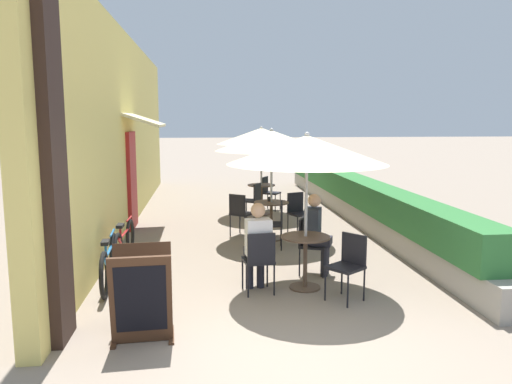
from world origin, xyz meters
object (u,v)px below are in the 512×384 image
cafe_chair_far_left (253,198)px  cafe_chair_far_right (269,190)px  patio_table_near (305,253)px  coffee_cup_mid (269,199)px  patio_umbrella_far (261,136)px  cafe_chair_near_back (259,257)px  patio_umbrella_near (307,150)px  bicycle_second (124,243)px  patio_table_mid (271,214)px  cafe_chair_mid_back (240,211)px  seated_patron_near_back (257,243)px  cafe_chair_near_right (309,241)px  patio_table_far (261,194)px  cafe_chair_near_left (349,261)px  cafe_chair_mid_right (298,210)px  bicycle_leaning (109,263)px  patio_umbrella_mid (272,141)px  menu_board (142,294)px  seated_patron_near_right (316,230)px

cafe_chair_far_left → cafe_chair_far_right: same height
patio_table_near → coffee_cup_mid: size_ratio=8.37×
patio_table_near → patio_umbrella_far: patio_umbrella_far is taller
cafe_chair_near_back → patio_umbrella_near: bearing=6.4°
coffee_cup_mid → cafe_chair_far_left: (-0.13, 1.91, -0.28)m
cafe_chair_far_left → bicycle_second: size_ratio=0.51×
cafe_chair_far_left → patio_umbrella_far: bearing=6.4°
patio_table_mid → patio_table_near: bearing=-88.4°
patio_umbrella_near → cafe_chair_mid_back: size_ratio=2.53×
patio_umbrella_near → seated_patron_near_back: (-0.68, -0.06, -1.27)m
cafe_chair_near_right → patio_table_far: 4.88m
bicycle_second → cafe_chair_near_left: bearing=-31.7°
cafe_chair_mid_back → cafe_chair_mid_right: bearing=36.4°
cafe_chair_near_left → cafe_chair_near_back: size_ratio=1.00×
patio_umbrella_near → cafe_chair_mid_back: 3.64m
cafe_chair_mid_back → bicycle_leaning: (-2.10, -2.86, -0.18)m
seated_patron_near_back → coffee_cup_mid: (0.57, 3.05, 0.11)m
patio_umbrella_mid → bicycle_second: bearing=-154.0°
patio_umbrella_near → patio_umbrella_mid: (-0.08, 2.92, 0.00)m
patio_table_near → patio_table_mid: same height
cafe_chair_far_right → patio_table_far: bearing=6.4°
patio_umbrella_mid → cafe_chair_mid_right: size_ratio=2.53×
patio_table_near → patio_table_mid: bearing=91.6°
bicycle_leaning → patio_umbrella_mid: bearing=39.5°
coffee_cup_mid → cafe_chair_near_right: bearing=-82.6°
patio_table_near → patio_umbrella_near: (0.00, -0.00, 1.44)m
seated_patron_near_back → patio_umbrella_mid: 3.29m
cafe_chair_near_left → patio_table_mid: bearing=-28.4°
cafe_chair_near_right → cafe_chair_mid_back: bearing=-139.5°
cafe_chair_far_right → seated_patron_near_back: bearing=20.6°
patio_table_mid → menu_board: bearing=-114.8°
patio_table_near → menu_board: (-2.09, -1.41, -0.02)m
coffee_cup_mid → bicycle_leaning: size_ratio=0.05×
coffee_cup_mid → seated_patron_near_right: bearing=-80.3°
cafe_chair_near_left → coffee_cup_mid: size_ratio=9.67×
cafe_chair_near_left → cafe_chair_near_back: bearing=36.4°
bicycle_second → menu_board: 3.11m
patio_umbrella_mid → cafe_chair_near_left: bearing=-80.7°
coffee_cup_mid → menu_board: (-1.97, -4.41, -0.30)m
cafe_chair_near_left → cafe_chair_mid_right: size_ratio=1.00×
cafe_chair_near_left → cafe_chair_far_right: bearing=-36.1°
cafe_chair_near_left → cafe_chair_near_right: 1.19m
cafe_chair_mid_right → patio_table_near: bearing=58.4°
patio_table_near → cafe_chair_mid_right: 3.29m
cafe_chair_near_back → cafe_chair_near_right: bearing=36.4°
cafe_chair_mid_back → bicycle_second: size_ratio=0.51×
patio_table_mid → cafe_chair_far_right: 3.27m
cafe_chair_near_left → cafe_chair_near_right: size_ratio=1.00×
patio_table_near → cafe_chair_near_right: (0.19, 0.66, 0.00)m
cafe_chair_mid_back → cafe_chair_near_left: bearing=-35.5°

